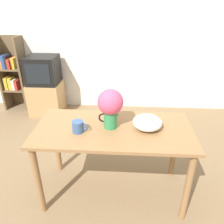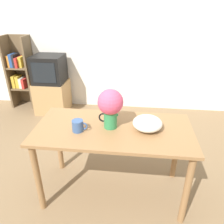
# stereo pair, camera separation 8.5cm
# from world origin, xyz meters

# --- Properties ---
(ground_plane) EXTENTS (12.00, 12.00, 0.00)m
(ground_plane) POSITION_xyz_m (0.00, 0.00, 0.00)
(ground_plane) COLOR #7F6647
(wall_back) EXTENTS (8.00, 0.05, 2.60)m
(wall_back) POSITION_xyz_m (0.00, 2.09, 1.30)
(wall_back) COLOR silver
(wall_back) RESTS_ON ground_plane
(table) EXTENTS (1.46, 0.71, 0.79)m
(table) POSITION_xyz_m (0.23, -0.08, 0.67)
(table) COLOR olive
(table) RESTS_ON ground_plane
(flower_vase) EXTENTS (0.23, 0.23, 0.37)m
(flower_vase) POSITION_xyz_m (0.21, -0.06, 1.02)
(flower_vase) COLOR #2D844C
(flower_vase) RESTS_ON table
(coffee_mug) EXTENTS (0.14, 0.10, 0.11)m
(coffee_mug) POSITION_xyz_m (-0.08, -0.16, 0.85)
(coffee_mug) COLOR #385689
(coffee_mug) RESTS_ON table
(white_bowl) EXTENTS (0.27, 0.27, 0.12)m
(white_bowl) POSITION_xyz_m (0.54, -0.06, 0.86)
(white_bowl) COLOR silver
(white_bowl) RESTS_ON table
(tv_stand) EXTENTS (0.55, 0.51, 0.56)m
(tv_stand) POSITION_xyz_m (-1.08, 1.74, 0.28)
(tv_stand) COLOR tan
(tv_stand) RESTS_ON ground_plane
(tv_set) EXTENTS (0.51, 0.48, 0.47)m
(tv_set) POSITION_xyz_m (-1.08, 1.73, 0.80)
(tv_set) COLOR black
(tv_set) RESTS_ON tv_stand
(bookshelf) EXTENTS (0.44, 0.32, 1.31)m
(bookshelf) POSITION_xyz_m (-1.72, 1.92, 0.66)
(bookshelf) COLOR brown
(bookshelf) RESTS_ON ground_plane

